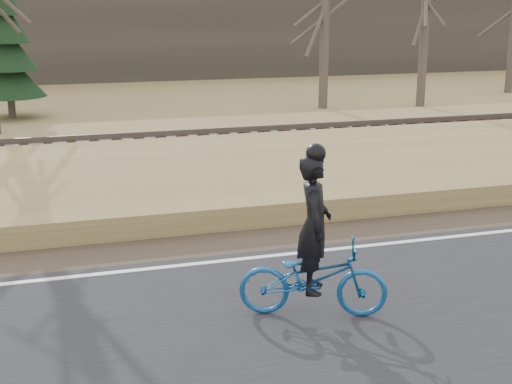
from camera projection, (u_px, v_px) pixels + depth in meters
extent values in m
plane|color=olive|center=(180.00, 274.00, 11.21)|extent=(120.00, 120.00, 0.00)
cube|color=black|center=(218.00, 342.00, 8.89)|extent=(120.00, 6.00, 0.06)
cube|color=silver|center=(178.00, 266.00, 11.37)|extent=(120.00, 0.12, 0.01)
cube|color=#473A2B|center=(167.00, 248.00, 12.31)|extent=(120.00, 1.60, 0.04)
cube|color=olive|center=(142.00, 194.00, 15.03)|extent=(120.00, 5.00, 0.44)
cube|color=slate|center=(121.00, 157.00, 18.54)|extent=(120.00, 3.00, 0.45)
cube|color=black|center=(120.00, 146.00, 18.47)|extent=(120.00, 2.40, 0.14)
cube|color=brown|center=(123.00, 146.00, 17.76)|extent=(120.00, 0.07, 0.15)
cube|color=brown|center=(117.00, 136.00, 19.09)|extent=(120.00, 0.07, 0.15)
cube|color=#383328|center=(71.00, 24.00, 38.16)|extent=(120.00, 4.00, 6.00)
imported|color=navy|center=(313.00, 278.00, 9.49)|extent=(2.09, 1.34, 1.04)
imported|color=black|center=(314.00, 224.00, 9.29)|extent=(0.65, 0.79, 1.85)
sphere|color=black|center=(316.00, 153.00, 9.05)|extent=(0.26, 0.26, 0.26)
cylinder|color=#4C4237|center=(325.00, 8.00, 27.66)|extent=(0.36, 0.36, 7.83)
cylinder|color=#4C4237|center=(425.00, 13.00, 28.26)|extent=(0.36, 0.36, 7.44)
cylinder|color=#4C4237|center=(11.00, 104.00, 26.08)|extent=(0.28, 0.28, 1.05)
cone|color=black|center=(9.00, 76.00, 25.82)|extent=(2.60, 2.60, 1.53)
cone|color=black|center=(6.00, 48.00, 25.57)|extent=(2.15, 2.15, 1.53)
cone|color=black|center=(4.00, 21.00, 25.32)|extent=(1.70, 1.70, 1.53)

